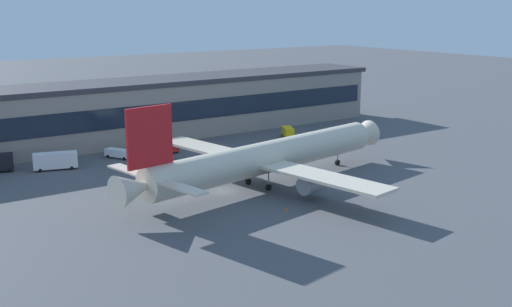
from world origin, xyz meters
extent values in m
plane|color=#4C4F54|center=(0.00, 0.00, 0.00)|extent=(600.00, 600.00, 0.00)
cube|color=gray|center=(0.00, 49.32, 6.55)|extent=(144.57, 16.34, 13.10)
cube|color=#38383D|center=(0.00, 49.32, 13.70)|extent=(147.47, 16.67, 1.20)
cube|color=#192333|center=(0.00, 41.10, 7.20)|extent=(141.68, 0.16, 4.72)
cylinder|color=beige|center=(8.84, -0.79, 5.18)|extent=(53.05, 14.54, 5.71)
cone|color=beige|center=(36.57, 3.95, 5.18)|extent=(5.98, 6.21, 5.42)
cone|color=beige|center=(-19.17, -5.59, 5.18)|extent=(7.06, 6.12, 5.14)
cube|color=red|center=(-16.22, -5.08, 12.61)|extent=(7.96, 1.84, 9.13)
cube|color=beige|center=(-16.79, 1.19, 6.04)|extent=(4.10, 10.53, 0.30)
cube|color=beige|center=(-14.67, -11.19, 6.04)|extent=(4.10, 10.53, 0.30)
cube|color=beige|center=(4.38, 13.40, 4.61)|extent=(9.92, 24.45, 0.50)
cube|color=beige|center=(9.36, -15.66, 4.61)|extent=(9.92, 24.45, 0.50)
cylinder|color=#99999E|center=(5.97, 10.06, 2.64)|extent=(5.17, 3.89, 3.14)
cylinder|color=#99999E|center=(9.74, -11.98, 2.64)|extent=(5.17, 3.89, 3.14)
cylinder|color=black|center=(28.64, 2.59, 0.55)|extent=(1.17, 0.68, 1.10)
cylinder|color=slate|center=(28.64, 2.59, 1.99)|extent=(0.24, 0.24, 2.33)
cylinder|color=black|center=(5.80, 1.29, 0.55)|extent=(1.17, 0.68, 1.10)
cylinder|color=slate|center=(5.80, 1.29, 1.99)|extent=(0.24, 0.24, 2.33)
cylinder|color=black|center=(6.67, -3.77, 0.55)|extent=(1.17, 0.68, 1.10)
cylinder|color=slate|center=(6.67, -3.77, 1.99)|extent=(0.24, 0.24, 2.33)
cube|color=red|center=(5.90, 32.56, 1.10)|extent=(2.56, 4.64, 1.50)
cube|color=black|center=(5.72, 33.76, 1.40)|extent=(1.97, 1.79, 0.38)
cylinder|color=black|center=(4.82, 33.95, 0.35)|extent=(0.41, 0.74, 0.70)
cylinder|color=black|center=(6.51, 34.22, 0.35)|extent=(0.41, 0.74, 0.70)
cylinder|color=black|center=(5.30, 30.91, 0.35)|extent=(0.41, 0.74, 0.70)
cylinder|color=black|center=(6.99, 31.18, 0.35)|extent=(0.41, 0.74, 0.70)
cube|color=white|center=(-19.52, 31.99, 1.85)|extent=(8.85, 4.99, 3.00)
cube|color=black|center=(-17.30, 31.36, 2.45)|extent=(3.53, 3.28, 0.75)
cylinder|color=black|center=(-16.35, 32.40, 0.35)|extent=(0.76, 0.48, 0.70)
cylinder|color=black|center=(-17.04, 29.98, 0.35)|extent=(0.76, 0.48, 0.70)
cylinder|color=black|center=(-22.01, 34.01, 0.35)|extent=(0.76, 0.48, 0.70)
cylinder|color=black|center=(-22.70, 31.58, 0.35)|extent=(0.76, 0.48, 0.70)
cube|color=white|center=(-5.62, 33.51, 1.15)|extent=(4.66, 6.62, 1.60)
cube|color=black|center=(-6.41, 35.08, 1.47)|extent=(2.65, 2.83, 0.40)
cylinder|color=black|center=(-7.43, 35.11, 0.35)|extent=(0.58, 0.76, 0.70)
cylinder|color=black|center=(-5.82, 35.91, 0.35)|extent=(0.58, 0.76, 0.70)
cylinder|color=black|center=(-5.42, 31.10, 0.35)|extent=(0.58, 0.76, 0.70)
cylinder|color=black|center=(-3.81, 31.91, 0.35)|extent=(0.58, 0.76, 0.70)
cube|color=black|center=(-27.91, 36.00, 2.59)|extent=(2.56, 2.64, 0.80)
cylinder|color=black|center=(-27.22, 36.95, 0.35)|extent=(0.75, 0.45, 0.70)
cylinder|color=black|center=(-27.72, 34.85, 0.35)|extent=(0.75, 0.45, 0.70)
cube|color=yellow|center=(36.94, 29.87, 1.45)|extent=(4.25, 5.64, 2.20)
cube|color=black|center=(37.57, 31.16, 1.89)|extent=(2.62, 2.52, 0.55)
cylinder|color=black|center=(36.85, 31.94, 0.35)|extent=(0.58, 0.76, 0.70)
cylinder|color=black|center=(38.63, 31.08, 0.35)|extent=(0.58, 0.76, 0.70)
cylinder|color=black|center=(35.25, 28.67, 0.35)|extent=(0.58, 0.76, 0.70)
cylinder|color=black|center=(37.03, 27.80, 0.35)|extent=(0.58, 0.76, 0.70)
cone|color=#F2590C|center=(2.43, -14.28, 0.29)|extent=(0.47, 0.47, 0.59)
camera|label=1|loc=(-54.61, -88.05, 31.52)|focal=43.41mm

